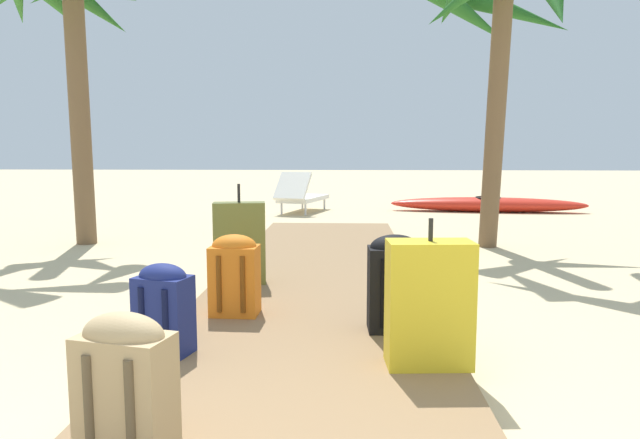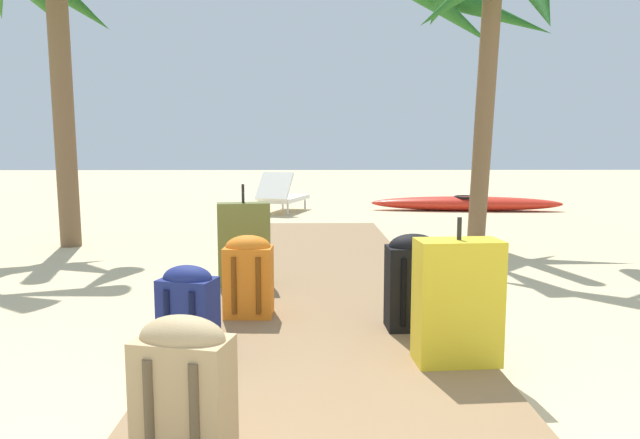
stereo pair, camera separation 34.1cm
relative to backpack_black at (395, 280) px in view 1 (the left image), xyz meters
The scene contains 13 objects.
ground_plane 1.00m from the backpack_black, 127.35° to the left, with size 60.00×60.00×0.00m, color #D1BA8C.
boardwalk 1.62m from the backpack_black, 110.51° to the left, with size 1.77×7.54×0.08m, color olive.
backpack_black is the anchor object (origin of this frame).
suitcase_olive 1.70m from the backpack_black, 134.76° to the left, with size 0.45×0.25×0.84m.
backpack_tan 1.91m from the backpack_black, 124.69° to the right, with size 0.37×0.26×0.55m.
suitcase_yellow 0.60m from the backpack_black, 77.47° to the right, with size 0.45×0.26×0.78m.
backpack_orange 1.10m from the backpack_black, 164.54° to the left, with size 0.33×0.25×0.56m.
backpack_navy 1.39m from the backpack_black, 159.97° to the right, with size 0.33×0.27×0.51m.
palm_tree_far_left 5.70m from the backpack_black, 135.48° to the left, with size 2.01×2.01×3.70m.
palm_tree_far_right 4.52m from the backpack_black, 66.84° to the left, with size 2.19×2.38×3.48m.
lounge_chair 7.55m from the backpack_black, 99.02° to the left, with size 1.00×1.64×0.79m.
kayak 8.13m from the backpack_black, 72.45° to the left, with size 3.80×0.95×0.30m.
rock_right_near 2.89m from the backpack_black, 77.68° to the left, with size 0.28×0.30×0.19m, color gray.
Camera 1 is at (0.25, -1.20, 1.20)m, focal length 32.06 mm.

